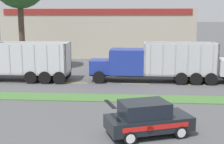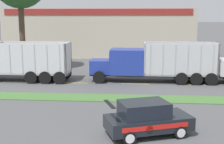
# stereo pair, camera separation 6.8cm
# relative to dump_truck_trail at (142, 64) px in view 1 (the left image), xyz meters

# --- Properties ---
(grass_verge) EXTENTS (120.00, 2.05, 0.06)m
(grass_verge) POSITION_rel_dump_truck_trail_xyz_m (-1.60, -6.17, -1.56)
(grass_verge) COLOR #477538
(grass_verge) RESTS_ON ground_plane
(centre_line_2) EXTENTS (2.40, 0.14, 0.01)m
(centre_line_2) POSITION_rel_dump_truck_trail_xyz_m (-11.44, -1.15, -1.59)
(centre_line_2) COLOR yellow
(centre_line_2) RESTS_ON ground_plane
(centre_line_3) EXTENTS (2.40, 0.14, 0.01)m
(centre_line_3) POSITION_rel_dump_truck_trail_xyz_m (-6.04, -1.15, -1.59)
(centre_line_3) COLOR yellow
(centre_line_3) RESTS_ON ground_plane
(centre_line_4) EXTENTS (2.40, 0.14, 0.01)m
(centre_line_4) POSITION_rel_dump_truck_trail_xyz_m (-0.64, -1.15, -1.59)
(centre_line_4) COLOR yellow
(centre_line_4) RESTS_ON ground_plane
(centre_line_5) EXTENTS (2.40, 0.14, 0.01)m
(centre_line_5) POSITION_rel_dump_truck_trail_xyz_m (4.76, -1.15, -1.59)
(centre_line_5) COLOR yellow
(centre_line_5) RESTS_ON ground_plane
(dump_truck_trail) EXTENTS (11.24, 2.70, 3.54)m
(dump_truck_trail) POSITION_rel_dump_truck_trail_xyz_m (0.00, 0.00, 0.00)
(dump_truck_trail) COLOR black
(dump_truck_trail) RESTS_ON ground_plane
(rally_car) EXTENTS (4.59, 3.23, 1.77)m
(rally_car) POSITION_rel_dump_truck_trail_xyz_m (-0.01, -13.01, -0.72)
(rally_car) COLOR black
(rally_car) RESTS_ON ground_plane
(traffic_cone) EXTENTS (0.44, 0.44, 0.66)m
(traffic_cone) POSITION_rel_dump_truck_trail_xyz_m (-0.22, -11.45, -1.27)
(traffic_cone) COLOR black
(traffic_cone) RESTS_ON ground_plane
(store_building_backdrop) EXTENTS (26.97, 12.10, 6.86)m
(store_building_backdrop) POSITION_rel_dump_truck_trail_xyz_m (-6.04, 20.57, 1.84)
(store_building_backdrop) COLOR #BCB29E
(store_building_backdrop) RESTS_ON ground_plane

